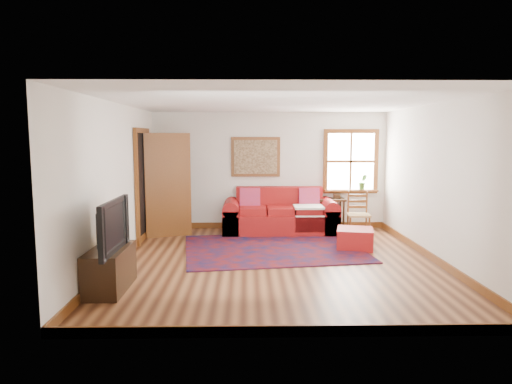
{
  "coord_description": "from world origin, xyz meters",
  "views": [
    {
      "loc": [
        -0.47,
        -7.05,
        1.97
      ],
      "look_at": [
        -0.33,
        0.6,
        1.05
      ],
      "focal_mm": 32.0,
      "sensor_mm": 36.0,
      "label": 1
    }
  ],
  "objects_px": {
    "red_leather_sofa": "(280,218)",
    "ladder_back_chair": "(358,213)",
    "red_ottoman": "(355,238)",
    "side_table": "(331,204)",
    "media_cabinet": "(110,269)"
  },
  "relations": [
    {
      "from": "red_leather_sofa",
      "to": "ladder_back_chair",
      "type": "height_order",
      "value": "red_leather_sofa"
    },
    {
      "from": "red_leather_sofa",
      "to": "red_ottoman",
      "type": "height_order",
      "value": "red_leather_sofa"
    },
    {
      "from": "red_leather_sofa",
      "to": "side_table",
      "type": "height_order",
      "value": "red_leather_sofa"
    },
    {
      "from": "red_leather_sofa",
      "to": "side_table",
      "type": "distance_m",
      "value": 1.16
    },
    {
      "from": "red_ottoman",
      "to": "ladder_back_chair",
      "type": "relative_size",
      "value": 0.68
    },
    {
      "from": "red_ottoman",
      "to": "red_leather_sofa",
      "type": "bearing_deg",
      "value": 143.63
    },
    {
      "from": "media_cabinet",
      "to": "ladder_back_chair",
      "type": "bearing_deg",
      "value": 37.56
    },
    {
      "from": "red_ottoman",
      "to": "side_table",
      "type": "bearing_deg",
      "value": 106.89
    },
    {
      "from": "red_ottoman",
      "to": "media_cabinet",
      "type": "relative_size",
      "value": 0.62
    },
    {
      "from": "red_leather_sofa",
      "to": "ladder_back_chair",
      "type": "relative_size",
      "value": 2.59
    },
    {
      "from": "ladder_back_chair",
      "to": "red_ottoman",
      "type": "bearing_deg",
      "value": -106.7
    },
    {
      "from": "red_leather_sofa",
      "to": "side_table",
      "type": "relative_size",
      "value": 3.51
    },
    {
      "from": "media_cabinet",
      "to": "red_ottoman",
      "type": "bearing_deg",
      "value": 30.19
    },
    {
      "from": "red_leather_sofa",
      "to": "side_table",
      "type": "bearing_deg",
      "value": 11.95
    },
    {
      "from": "red_ottoman",
      "to": "side_table",
      "type": "distance_m",
      "value": 1.71
    }
  ]
}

